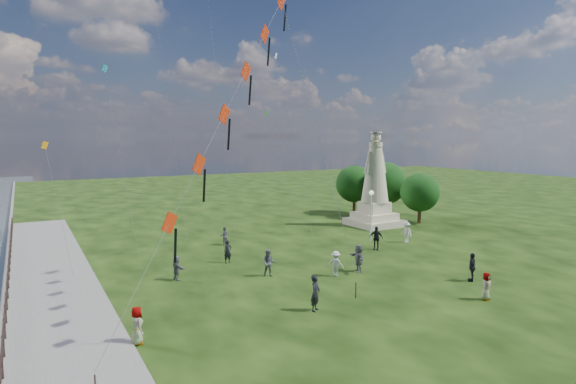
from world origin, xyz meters
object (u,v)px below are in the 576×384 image
lamppost (371,205)px  person_9 (376,238)px  person_6 (228,252)px  person_7 (224,236)px  person_10 (137,325)px  person_2 (336,264)px  person_3 (472,267)px  person_4 (486,286)px  person_5 (177,268)px  person_8 (406,232)px  person_0 (315,293)px  person_11 (358,258)px  statue (375,191)px  person_1 (269,263)px

lamppost → person_9: 3.80m
person_6 → person_7: person_6 is taller
lamppost → person_10: lamppost is taller
person_2 → person_3: bearing=-165.7°
person_4 → person_5: size_ratio=0.99×
person_5 → person_8: person_8 is taller
person_2 → person_3: 8.37m
lamppost → person_2: lamppost is taller
person_5 → person_0: bearing=-160.5°
person_0 → person_2: size_ratio=1.15×
person_2 → person_11: (1.86, 0.08, 0.12)m
person_7 → person_8: person_8 is taller
lamppost → person_9: lamppost is taller
person_4 → person_7: bearing=94.7°
person_4 → person_11: 8.30m
statue → person_4: bearing=-114.7°
person_1 → person_9: bearing=44.2°
lamppost → person_1: lamppost is taller
person_0 → person_8: (15.27, 9.78, -0.05)m
person_0 → person_5: size_ratio=1.20×
statue → person_9: bearing=-129.7°
person_6 → person_8: person_8 is taller
person_2 → person_8: bearing=-103.2°
person_0 → person_4: bearing=-56.0°
person_7 → person_9: person_9 is taller
person_2 → person_4: bearing=171.6°
statue → lamppost: 7.45m
person_3 → person_8: 10.99m
person_7 → person_10: size_ratio=0.92×
person_4 → person_10: (-17.87, 3.53, 0.06)m
person_2 → person_3: person_3 is taller
person_5 → person_10: (-4.15, -8.30, 0.05)m
statue → person_4: statue is taller
person_7 → person_8: (13.73, -6.64, 0.12)m
lamppost → person_6: (-13.35, -0.73, -2.32)m
person_0 → person_4: person_0 is taller
lamppost → person_11: 9.86m
statue → person_4: 22.39m
person_5 → person_11: (11.03, -3.99, 0.15)m
person_10 → person_6: bearing=-47.2°
person_11 → person_3: bearing=54.2°
person_3 → person_11: (-4.83, 5.10, 0.03)m
person_9 → person_8: bearing=61.1°
person_5 → person_8: size_ratio=0.88×
person_7 → person_3: bearing=129.5°
person_3 → person_5: (-15.86, 9.09, -0.11)m
person_6 → lamppost: bearing=-1.8°
person_5 → person_9: 16.07m
lamppost → person_10: 24.66m
lamppost → person_5: bearing=-170.4°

